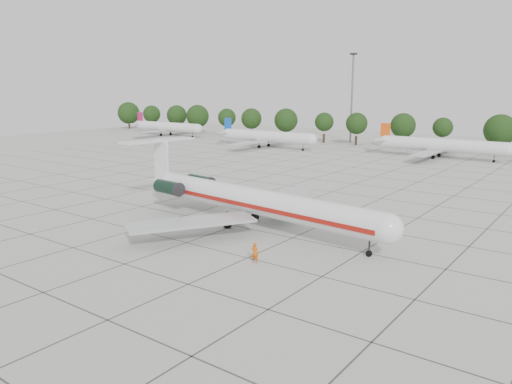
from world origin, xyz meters
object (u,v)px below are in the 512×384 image
main_airliner (245,199)px  bg_airliner_b (266,137)px  bg_airliner_a (167,127)px  bg_airliner_c (441,145)px  ground_crew (255,253)px  floodlight_mast (352,93)px

main_airliner → bg_airliner_b: 76.68m
main_airliner → bg_airliner_a: 113.58m
main_airliner → bg_airliner_c: 70.91m
ground_crew → bg_airliner_c: 80.86m
ground_crew → bg_airliner_b: 89.47m
floodlight_mast → bg_airliner_a: bearing=-161.4°
bg_airliner_b → floodlight_mast: 31.43m
main_airliner → ground_crew: main_airliner is taller
main_airliner → ground_crew: bearing=-41.9°
ground_crew → floodlight_mast: bearing=-79.3°
bg_airliner_a → floodlight_mast: bearing=18.6°
bg_airliner_b → floodlight_mast: bearing=67.0°
main_airliner → bg_airliner_b: bearing=129.7°
main_airliner → bg_airliner_a: size_ratio=1.35×
bg_airliner_b → floodlight_mast: size_ratio=1.11×
bg_airliner_a → bg_airliner_c: same height
bg_airliner_b → bg_airliner_c: size_ratio=1.00×
ground_crew → bg_airliner_a: 126.34m
bg_airliner_c → floodlight_mast: 39.52m
main_airliner → bg_airliner_b: (-42.20, 64.03, -0.24)m
main_airliner → floodlight_mast: 96.71m
bg_airliner_c → bg_airliner_b: bearing=-171.0°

